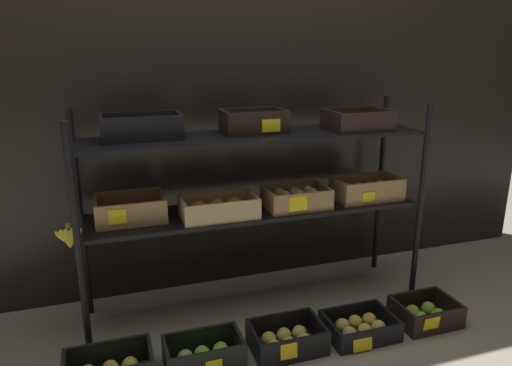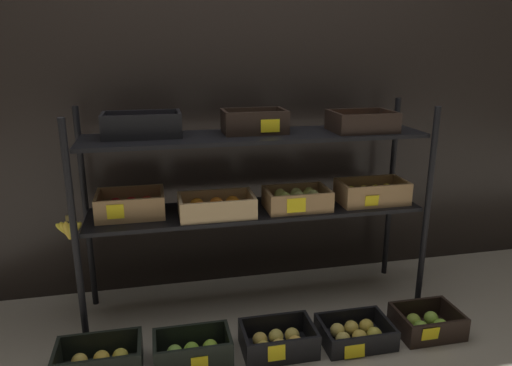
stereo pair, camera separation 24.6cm
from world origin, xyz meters
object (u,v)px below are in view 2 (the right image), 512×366
crate_ground_center_apple_gold (278,341)px  crate_ground_rightmost_apple_green (427,324)px  crate_ground_apple_gold (99,362)px  crate_ground_apple_green (193,352)px  crate_ground_right_apple_gold (355,334)px  display_rack (254,177)px

crate_ground_center_apple_gold → crate_ground_rightmost_apple_green: crate_ground_center_apple_gold is taller
crate_ground_apple_gold → crate_ground_apple_green: 0.41m
crate_ground_center_apple_gold → crate_ground_rightmost_apple_green: (0.78, -0.01, -0.00)m
crate_ground_apple_green → crate_ground_right_apple_gold: bearing=-0.5°
crate_ground_apple_gold → crate_ground_center_apple_gold: size_ratio=1.08×
crate_ground_apple_gold → crate_ground_right_apple_gold: size_ratio=1.09×
display_rack → crate_ground_center_apple_gold: (0.02, -0.43, -0.70)m
crate_ground_apple_green → crate_ground_center_apple_gold: crate_ground_apple_green is taller
crate_ground_center_apple_gold → crate_ground_rightmost_apple_green: bearing=-1.0°
display_rack → crate_ground_right_apple_gold: display_rack is taller
crate_ground_center_apple_gold → crate_ground_right_apple_gold: crate_ground_center_apple_gold is taller
display_rack → crate_ground_center_apple_gold: size_ratio=5.47×
crate_ground_apple_green → crate_ground_rightmost_apple_green: crate_ground_apple_green is taller
crate_ground_center_apple_gold → crate_ground_rightmost_apple_green: size_ratio=1.10×
crate_ground_apple_green → crate_ground_rightmost_apple_green: size_ratio=1.11×
crate_ground_center_apple_gold → crate_ground_apple_green: bearing=-179.4°
display_rack → crate_ground_apple_green: bearing=-131.6°
display_rack → crate_ground_rightmost_apple_green: size_ratio=6.00×
crate_ground_right_apple_gold → crate_ground_rightmost_apple_green: bearing=-0.4°
crate_ground_apple_green → crate_ground_center_apple_gold: bearing=0.6°
display_rack → crate_ground_apple_green: (-0.38, -0.43, -0.69)m
crate_ground_apple_green → crate_ground_right_apple_gold: (0.79, -0.01, -0.01)m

